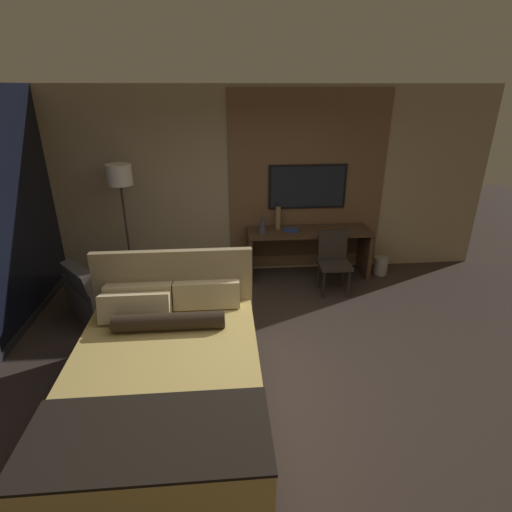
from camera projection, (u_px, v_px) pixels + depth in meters
name	position (u px, v px, depth m)	size (l,w,h in m)	color
ground_plane	(277.00, 371.00, 4.20)	(16.00, 16.00, 0.00)	#332823
wall_back_tv_panel	(263.00, 184.00, 6.04)	(7.20, 0.09, 2.80)	tan
bed	(166.00, 382.00, 3.54)	(1.68, 2.27, 1.19)	#33281E
desk	(308.00, 244.00, 6.15)	(1.87, 0.57, 0.75)	#422D1E
tv	(307.00, 187.00, 6.04)	(1.18, 0.04, 0.67)	black
desk_chair	(333.00, 257.00, 5.68)	(0.45, 0.45, 0.88)	#28231E
armchair_by_window	(108.00, 295.00, 5.22)	(1.17, 1.18, 0.75)	#47423D
floor_lamp	(121.00, 185.00, 5.43)	(0.34, 0.34, 1.80)	#282623
vase_tall	(278.00, 218.00, 6.04)	(0.08, 0.08, 0.34)	#846647
vase_short	(262.00, 223.00, 5.87)	(0.15, 0.15, 0.30)	#333338
book	(292.00, 230.00, 5.99)	(0.25, 0.21, 0.03)	navy
waste_bin	(381.00, 266.00, 6.32)	(0.22, 0.22, 0.28)	gray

